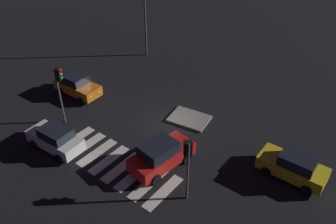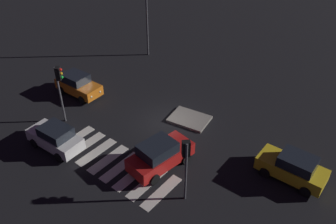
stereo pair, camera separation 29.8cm
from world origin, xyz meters
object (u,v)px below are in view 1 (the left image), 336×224
car_red (161,155)px  traffic_island (189,119)px  car_yellow (294,166)px  car_orange (77,85)px  traffic_light_south (59,82)px  traffic_light_east (188,156)px  car_white (55,138)px

car_red → traffic_island: bearing=24.1°
car_yellow → car_orange: (-18.00, -1.84, -0.01)m
car_yellow → car_orange: size_ratio=1.01×
traffic_light_south → traffic_light_east: size_ratio=1.10×
car_white → traffic_light_south: (-1.92, 2.36, 2.61)m
car_white → car_red: car_red is taller
car_red → car_orange: bearing=86.2°
traffic_island → car_red: (1.45, -5.22, 0.85)m
traffic_island → car_yellow: bearing=-6.6°
car_yellow → traffic_light_south: 16.62m
traffic_island → car_yellow: size_ratio=0.77×
car_yellow → car_red: car_red is taller
traffic_light_south → traffic_light_east: 11.41m
car_red → traffic_light_south: 9.03m
traffic_island → car_white: 9.84m
car_white → traffic_light_south: size_ratio=0.91×
car_white → traffic_island: bearing=-126.2°
car_red → traffic_light_east: size_ratio=1.10×
car_white → traffic_light_east: traffic_light_east is taller
traffic_island → traffic_light_south: size_ratio=0.70×
traffic_light_south → traffic_light_east: (11.40, -0.40, -0.30)m
traffic_island → traffic_light_east: bearing=-56.3°
traffic_island → car_white: car_white is taller
car_orange → car_red: car_red is taller
traffic_island → car_white: bearing=-122.4°
car_yellow → car_orange: bearing=4.8°
car_red → traffic_light_south: size_ratio=1.00×
car_orange → traffic_light_south: size_ratio=0.91×
car_yellow → traffic_light_south: traffic_light_south is taller
car_orange → car_red: (10.98, -2.41, 0.07)m
car_white → car_red: (6.71, 3.06, 0.07)m
car_yellow → car_red: bearing=30.2°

